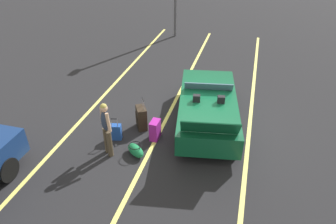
# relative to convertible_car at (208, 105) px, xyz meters

# --- Properties ---
(ground_plane) EXTENTS (80.00, 80.00, 0.00)m
(ground_plane) POSITION_rel_convertible_car_xyz_m (-0.20, -0.03, -0.59)
(ground_plane) COLOR black
(lot_line_near) EXTENTS (18.00, 0.12, 0.01)m
(lot_line_near) POSITION_rel_convertible_car_xyz_m (-0.20, -1.40, -0.59)
(lot_line_near) COLOR #EAE066
(lot_line_near) RESTS_ON ground_plane
(lot_line_mid) EXTENTS (18.00, 0.12, 0.01)m
(lot_line_mid) POSITION_rel_convertible_car_xyz_m (-0.20, 1.30, -0.59)
(lot_line_mid) COLOR #EAE066
(lot_line_mid) RESTS_ON ground_plane
(lot_line_far) EXTENTS (18.00, 0.12, 0.01)m
(lot_line_far) POSITION_rel_convertible_car_xyz_m (-0.20, 4.00, -0.59)
(lot_line_far) COLOR #EAE066
(lot_line_far) RESTS_ON ground_plane
(convertible_car) EXTENTS (4.44, 2.44, 1.49)m
(convertible_car) POSITION_rel_convertible_car_xyz_m (0.00, 0.00, 0.00)
(convertible_car) COLOR #0F4C2D
(convertible_car) RESTS_ON ground_plane
(suitcase_large_black) EXTENTS (0.56, 0.48, 1.04)m
(suitcase_large_black) POSITION_rel_convertible_car_xyz_m (-0.97, 1.92, -0.22)
(suitcase_large_black) COLOR #2D2319
(suitcase_large_black) RESTS_ON ground_plane
(suitcase_medium_bright) EXTENTS (0.41, 0.27, 0.62)m
(suitcase_medium_bright) POSITION_rel_convertible_car_xyz_m (-1.39, 1.34, -0.28)
(suitcase_medium_bright) COLOR #991E8C
(suitcase_medium_bright) RESTS_ON ground_plane
(suitcase_small_carryon) EXTENTS (0.28, 0.38, 0.78)m
(suitcase_small_carryon) POSITION_rel_convertible_car_xyz_m (-1.72, 2.47, -0.34)
(suitcase_small_carryon) COLOR #1E479E
(suitcase_small_carryon) RESTS_ON ground_plane
(duffel_bag) EXTENTS (0.62, 0.69, 0.34)m
(duffel_bag) POSITION_rel_convertible_car_xyz_m (-2.26, 1.64, -0.43)
(duffel_bag) COLOR #19723F
(duffel_bag) RESTS_ON ground_plane
(traveler_person) EXTENTS (0.46, 0.52, 1.65)m
(traveler_person) POSITION_rel_convertible_car_xyz_m (-2.41, 2.38, 0.34)
(traveler_person) COLOR #4C3F2D
(traveler_person) RESTS_ON ground_plane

